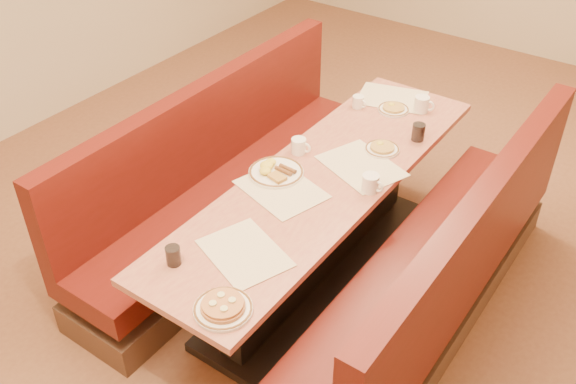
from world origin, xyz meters
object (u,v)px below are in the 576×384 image
Objects in this scene: booth_left at (227,188)px; coffee_mug_d at (359,102)px; coffee_mug_a at (371,183)px; pancake_plate at (223,307)px; eggs_plate at (275,171)px; booth_right at (436,280)px; diner_table at (322,228)px; coffee_mug_c at (422,104)px; soda_tumbler_mid at (418,132)px; coffee_mug_b at (299,146)px; soda_tumbler_near at (173,256)px.

booth_left reaches higher than coffee_mug_d.
pancake_plate is at bearing -89.14° from coffee_mug_a.
pancake_plate is 0.84× the size of eggs_plate.
eggs_plate is at bearing 113.84° from pancake_plate.
booth_left is 1.02m from coffee_mug_d.
booth_left and booth_right have the same top height.
diner_table is at bearing -62.63° from coffee_mug_d.
coffee_mug_a is 0.97m from coffee_mug_c.
booth_right reaches higher than coffee_mug_c.
soda_tumbler_mid reaches higher than coffee_mug_a.
coffee_mug_c is at bearing 72.62° from eggs_plate.
eggs_plate is (-0.23, -0.14, 0.39)m from diner_table.
diner_table is 9.66× the size of pancake_plate.
coffee_mug_d is 0.99× the size of soda_tumbler_mid.
coffee_mug_d is at bearing -157.72° from coffee_mug_c.
soda_tumbler_mid is at bearing -5.52° from coffee_mug_d.
coffee_mug_c is (-0.07, 2.08, 0.03)m from pancake_plate.
coffee_mug_d is (0.01, 0.67, -0.01)m from coffee_mug_b.
soda_tumbler_mid reaches higher than diner_table.
eggs_plate is 1.18m from coffee_mug_c.
booth_right reaches higher than soda_tumbler_near.
soda_tumbler_near is at bearing -104.44° from coffee_mug_c.
coffee_mug_b is at bearing -118.66° from coffee_mug_c.
booth_right is at bearing -63.62° from coffee_mug_c.
soda_tumbler_near is (-0.47, -1.03, -0.00)m from coffee_mug_a.
booth_right is 1.33m from coffee_mug_d.
coffee_mug_d is (-0.97, 0.79, 0.43)m from booth_right.
booth_right is at bearing -14.57° from coffee_mug_b.
booth_right is at bearing 1.90° from coffee_mug_a.
eggs_plate is at bearing -113.05° from coffee_mug_c.
booth_right reaches higher than diner_table.
soda_tumbler_mid reaches higher than soda_tumbler_near.
eggs_plate is 0.26m from coffee_mug_b.
booth_right is 9.66× the size of pancake_plate.
eggs_plate is 2.51× the size of coffee_mug_b.
booth_right reaches higher than eggs_plate.
booth_right is 1.06m from eggs_plate.
coffee_mug_b is at bearing -133.21° from soda_tumbler_mid.
pancake_plate is 0.39m from soda_tumbler_near.
diner_table is at bearing -102.54° from coffee_mug_c.
pancake_plate is 1.97× the size of coffee_mug_a.
coffee_mug_a is 0.97× the size of coffee_mug_c.
booth_left is 23.48× the size of soda_tumbler_mid.
eggs_plate is at bearing -148.71° from diner_table.
eggs_plate is 0.93m from soda_tumbler_mid.
coffee_mug_a reaches higher than coffee_mug_d.
soda_tumbler_mid is (0.44, 1.65, 0.00)m from soda_tumbler_near.
soda_tumbler_near is at bearing -94.71° from coffee_mug_b.
coffee_mug_d is 1.79m from soda_tumbler_near.
coffee_mug_c reaches higher than soda_tumbler_near.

